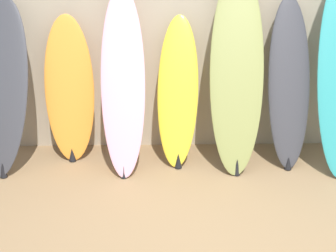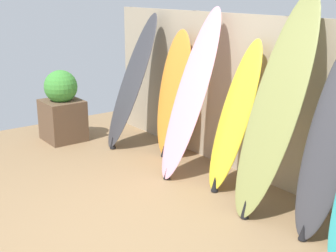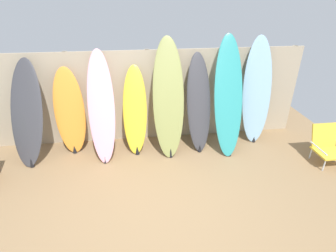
# 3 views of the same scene
# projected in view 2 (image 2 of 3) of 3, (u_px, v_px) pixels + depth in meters

# --- Properties ---
(ground) EXTENTS (7.68, 7.68, 0.00)m
(ground) POSITION_uv_depth(u_px,v_px,m) (117.00, 243.00, 3.94)
(ground) COLOR #8E704C
(fence_back) EXTENTS (6.08, 0.11, 1.80)m
(fence_back) POSITION_uv_depth(u_px,v_px,m) (282.00, 105.00, 4.83)
(fence_back) COLOR tan
(fence_back) RESTS_ON ground
(surfboard_charcoal_0) EXTENTS (0.65, 0.83, 1.77)m
(surfboard_charcoal_0) POSITION_uv_depth(u_px,v_px,m) (132.00, 82.00, 6.18)
(surfboard_charcoal_0) COLOR #38383D
(surfboard_charcoal_0) RESTS_ON ground
(surfboard_orange_1) EXTENTS (0.56, 0.39, 1.59)m
(surfboard_orange_1) POSITION_uv_depth(u_px,v_px,m) (173.00, 95.00, 5.81)
(surfboard_orange_1) COLOR orange
(surfboard_orange_1) RESTS_ON ground
(surfboard_pink_2) EXTENTS (0.48, 0.80, 1.88)m
(surfboard_pink_2) POSITION_uv_depth(u_px,v_px,m) (191.00, 95.00, 5.18)
(surfboard_pink_2) COLOR pink
(surfboard_pink_2) RESTS_ON ground
(surfboard_yellow_3) EXTENTS (0.50, 0.65, 1.58)m
(surfboard_yellow_3) POSITION_uv_depth(u_px,v_px,m) (235.00, 117.00, 4.85)
(surfboard_yellow_3) COLOR yellow
(surfboard_yellow_3) RESTS_ON ground
(surfboard_olive_4) EXTENTS (0.61, 0.83, 2.07)m
(surfboard_olive_4) POSITION_uv_depth(u_px,v_px,m) (276.00, 107.00, 4.26)
(surfboard_olive_4) COLOR olive
(surfboard_olive_4) RESTS_ON ground
(surfboard_charcoal_5) EXTENTS (0.46, 0.66, 1.79)m
(surfboard_charcoal_5) POSITION_uv_depth(u_px,v_px,m) (332.00, 136.00, 3.89)
(surfboard_charcoal_5) COLOR #38383D
(surfboard_charcoal_5) RESTS_ON ground
(planter_box) EXTENTS (0.55, 0.51, 0.99)m
(planter_box) POSITION_uv_depth(u_px,v_px,m) (62.00, 108.00, 6.50)
(planter_box) COLOR brown
(planter_box) RESTS_ON ground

